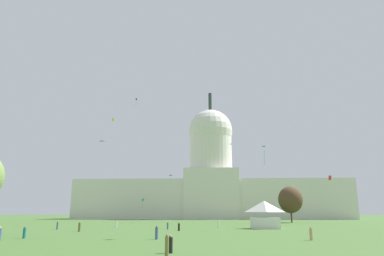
% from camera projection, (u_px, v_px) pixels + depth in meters
% --- Properties ---
extents(capitol_building, '(136.84, 26.88, 66.85)m').
position_uv_depth(capitol_building, '(211.00, 185.00, 180.63)').
color(capitol_building, silver).
rests_on(capitol_building, ground_plane).
extents(event_tent, '(6.18, 5.04, 5.81)m').
position_uv_depth(event_tent, '(265.00, 214.00, 75.27)').
color(event_tent, white).
rests_on(event_tent, ground_plane).
extents(tree_east_far, '(11.48, 11.63, 11.87)m').
position_uv_depth(tree_east_far, '(290.00, 200.00, 117.47)').
color(tree_east_far, '#4C3823').
rests_on(tree_east_far, ground_plane).
extents(person_olive_lawn_far_left, '(0.53, 0.53, 1.77)m').
position_uv_depth(person_olive_lawn_far_left, '(80.00, 227.00, 63.45)').
color(person_olive_lawn_far_left, olive).
rests_on(person_olive_lawn_far_left, ground_plane).
extents(person_black_near_tree_east, '(0.58, 0.58, 1.57)m').
position_uv_depth(person_black_near_tree_east, '(170.00, 245.00, 30.52)').
color(person_black_near_tree_east, black).
rests_on(person_black_near_tree_east, ground_plane).
extents(person_black_mid_right, '(0.39, 0.39, 1.55)m').
position_uv_depth(person_black_mid_right, '(179.00, 227.00, 66.15)').
color(person_black_mid_right, black).
rests_on(person_black_mid_right, ground_plane).
extents(person_denim_back_right, '(0.36, 0.36, 1.68)m').
position_uv_depth(person_denim_back_right, '(57.00, 225.00, 71.44)').
color(person_denim_back_right, '#3D5684').
rests_on(person_denim_back_right, ground_plane).
extents(person_tan_near_tent, '(0.54, 0.54, 1.62)m').
position_uv_depth(person_tan_near_tent, '(311.00, 234.00, 44.31)').
color(person_tan_near_tent, tan).
rests_on(person_tan_near_tent, ground_plane).
extents(person_denim_mid_left, '(0.51, 0.51, 1.73)m').
position_uv_depth(person_denim_mid_left, '(157.00, 233.00, 45.71)').
color(person_denim_mid_left, '#3D5684').
rests_on(person_denim_mid_left, ground_plane).
extents(person_white_edge_west, '(0.49, 0.49, 1.60)m').
position_uv_depth(person_white_edge_west, '(218.00, 224.00, 80.50)').
color(person_white_edge_west, silver).
rests_on(person_white_edge_west, ground_plane).
extents(person_olive_edge_east, '(0.38, 0.38, 1.76)m').
position_uv_depth(person_olive_edge_east, '(167.00, 246.00, 28.19)').
color(person_olive_edge_east, olive).
rests_on(person_olive_edge_east, ground_plane).
extents(person_teal_aisle_center, '(0.49, 0.49, 1.60)m').
position_uv_depth(person_teal_aisle_center, '(24.00, 233.00, 47.41)').
color(person_teal_aisle_center, '#1E757A').
rests_on(person_teal_aisle_center, ground_plane).
extents(person_white_near_tree_west, '(0.45, 0.45, 1.70)m').
position_uv_depth(person_white_near_tree_west, '(116.00, 224.00, 79.42)').
color(person_white_near_tree_west, silver).
rests_on(person_white_near_tree_west, ground_plane).
extents(person_denim_lawn_far_right, '(0.39, 0.39, 1.56)m').
position_uv_depth(person_denim_lawn_far_right, '(168.00, 226.00, 71.86)').
color(person_denim_lawn_far_right, '#3D5684').
rests_on(person_denim_lawn_far_right, ground_plane).
extents(kite_turquoise_low, '(1.23, 1.28, 3.82)m').
position_uv_depth(kite_turquoise_low, '(265.00, 149.00, 72.27)').
color(kite_turquoise_low, teal).
extents(kite_green_low, '(1.10, 1.06, 4.28)m').
position_uv_depth(kite_green_low, '(143.00, 200.00, 156.53)').
color(kite_green_low, green).
extents(kite_pink_mid, '(1.47, 0.72, 0.36)m').
position_uv_depth(kite_pink_mid, '(101.00, 141.00, 98.62)').
color(kite_pink_mid, pink).
extents(kite_red_low, '(1.09, 0.42, 1.50)m').
position_uv_depth(kite_red_low, '(330.00, 178.00, 110.72)').
color(kite_red_low, red).
extents(kite_lime_high, '(0.53, 0.69, 2.29)m').
position_uv_depth(kite_lime_high, '(300.00, 72.00, 134.76)').
color(kite_lime_high, '#8CD133').
extents(kite_cyan_mid, '(0.98, 1.25, 0.31)m').
position_uv_depth(kite_cyan_mid, '(230.00, 144.00, 114.08)').
color(kite_cyan_mid, '#33BCDB').
extents(kite_yellow_high, '(0.91, 0.40, 1.21)m').
position_uv_depth(kite_yellow_high, '(113.00, 120.00, 141.35)').
color(kite_yellow_high, yellow).
extents(kite_blue_high, '(0.72, 0.67, 4.16)m').
position_uv_depth(kite_blue_high, '(136.00, 99.00, 148.60)').
color(kite_blue_high, blue).
extents(kite_black_low, '(1.65, 1.50, 2.85)m').
position_uv_depth(kite_black_low, '(170.00, 176.00, 129.39)').
color(kite_black_low, black).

